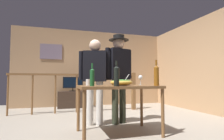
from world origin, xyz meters
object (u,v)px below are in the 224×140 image
(wine_bottle_green, at_px, (92,77))
(wine_bottle_amber, at_px, (156,75))
(tv_console, at_px, (73,99))
(wine_bottle_dark, at_px, (116,76))
(stair_railing, at_px, (95,87))
(mug_white, at_px, (88,82))
(salad_bowl, at_px, (121,82))
(wine_glass, at_px, (140,78))
(person_standing_left, at_px, (95,74))
(framed_picture, at_px, (51,52))
(serving_table, at_px, (118,91))
(person_standing_right, at_px, (119,69))
(flat_screen_tv, at_px, (73,83))

(wine_bottle_green, distance_m, wine_bottle_amber, 0.97)
(tv_console, relative_size, wine_bottle_green, 2.73)
(wine_bottle_dark, bearing_deg, stair_railing, 85.61)
(wine_bottle_green, distance_m, mug_white, 0.35)
(salad_bowl, bearing_deg, wine_glass, 23.89)
(person_standing_left, bearing_deg, stair_railing, -83.86)
(framed_picture, height_order, salad_bowl, framed_picture)
(mug_white, bearing_deg, wine_bottle_amber, -27.32)
(serving_table, bearing_deg, framed_picture, 108.90)
(serving_table, bearing_deg, mug_white, 157.06)
(stair_railing, distance_m, person_standing_right, 1.53)
(stair_railing, bearing_deg, framed_picture, 135.39)
(serving_table, bearing_deg, wine_bottle_green, -160.50)
(serving_table, distance_m, mug_white, 0.50)
(framed_picture, relative_size, flat_screen_tv, 1.10)
(person_standing_right, bearing_deg, serving_table, 52.21)
(stair_railing, xyz_separation_m, wine_bottle_dark, (-0.19, -2.44, 0.24))
(salad_bowl, bearing_deg, tv_console, 99.86)
(flat_screen_tv, distance_m, wine_glass, 2.94)
(person_standing_right, bearing_deg, person_standing_left, -17.64)
(wine_glass, distance_m, wine_bottle_amber, 0.51)
(salad_bowl, distance_m, wine_bottle_amber, 0.56)
(serving_table, bearing_deg, salad_bowl, 8.59)
(wine_glass, bearing_deg, salad_bowl, -156.11)
(flat_screen_tv, height_order, wine_bottle_green, wine_bottle_green)
(person_standing_right, bearing_deg, tv_console, -91.05)
(wine_glass, distance_m, wine_bottle_green, 1.00)
(serving_table, relative_size, wine_glass, 7.03)
(wine_bottle_dark, xyz_separation_m, person_standing_right, (0.37, 0.97, 0.15))
(wine_bottle_dark, bearing_deg, wine_glass, 39.83)
(serving_table, distance_m, salad_bowl, 0.15)
(mug_white, relative_size, person_standing_left, 0.07)
(stair_railing, height_order, serving_table, stair_railing)
(stair_railing, relative_size, tv_console, 3.70)
(person_standing_right, bearing_deg, salad_bowl, 56.73)
(stair_railing, bearing_deg, wine_bottle_amber, -79.48)
(salad_bowl, bearing_deg, flat_screen_tv, 99.96)
(framed_picture, xyz_separation_m, wine_bottle_dark, (1.00, -3.62, -0.85))
(wine_bottle_green, height_order, wine_bottle_amber, wine_bottle_amber)
(framed_picture, xyz_separation_m, person_standing_right, (1.37, -2.65, -0.70))
(wine_glass, xyz_separation_m, person_standing_left, (-0.73, 0.46, 0.08))
(tv_console, relative_size, person_standing_left, 0.56)
(tv_console, height_order, person_standing_left, person_standing_left)
(framed_picture, height_order, flat_screen_tv, framed_picture)
(stair_railing, relative_size, person_standing_right, 1.91)
(wine_glass, xyz_separation_m, wine_bottle_dark, (-0.62, -0.52, 0.02))
(wine_glass, bearing_deg, wine_bottle_green, -159.09)
(salad_bowl, distance_m, person_standing_right, 0.71)
(wine_bottle_amber, height_order, person_standing_left, person_standing_left)
(mug_white, xyz_separation_m, person_standing_left, (0.20, 0.47, 0.16))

